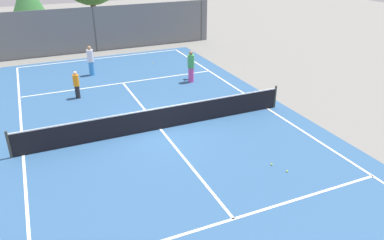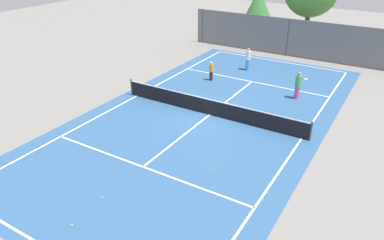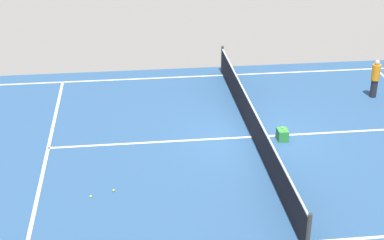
{
  "view_description": "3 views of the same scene",
  "coord_description": "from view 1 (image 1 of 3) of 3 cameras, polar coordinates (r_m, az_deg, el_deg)",
  "views": [
    {
      "loc": [
        -4.61,
        -13.83,
        7.31
      ],
      "look_at": [
        0.78,
        -1.63,
        0.99
      ],
      "focal_mm": 35.17,
      "sensor_mm": 36.0,
      "label": 1
    },
    {
      "loc": [
        9.21,
        -17.28,
        9.58
      ],
      "look_at": [
        0.66,
        -3.12,
        1.18
      ],
      "focal_mm": 34.32,
      "sensor_mm": 36.0,
      "label": 2
    },
    {
      "loc": [
        16.24,
        -3.86,
        8.52
      ],
      "look_at": [
        -0.11,
        -1.92,
        0.66
      ],
      "focal_mm": 54.61,
      "sensor_mm": 36.0,
      "label": 3
    }
  ],
  "objects": [
    {
      "name": "ground_plane",
      "position": [
        16.31,
        -4.83,
        -1.36
      ],
      "size": [
        80.0,
        80.0,
        0.0
      ],
      "primitive_type": "plane",
      "color": "slate"
    },
    {
      "name": "court_surface",
      "position": [
        16.31,
        -4.83,
        -1.36
      ],
      "size": [
        13.0,
        25.0,
        0.01
      ],
      "color": "#2D5684",
      "rests_on": "ground_plane"
    },
    {
      "name": "tennis_net",
      "position": [
        16.09,
        -4.9,
        0.26
      ],
      "size": [
        11.9,
        0.1,
        1.1
      ],
      "color": "#333833",
      "rests_on": "ground_plane"
    },
    {
      "name": "perimeter_fence",
      "position": [
        28.78,
        -14.54,
        13.14
      ],
      "size": [
        18.0,
        0.12,
        3.2
      ],
      "color": "slate",
      "rests_on": "ground_plane"
    },
    {
      "name": "player_0",
      "position": [
        21.58,
        -0.15,
        8.18
      ],
      "size": [
        0.75,
        0.92,
        1.82
      ],
      "color": "#D14799",
      "rests_on": "ground_plane"
    },
    {
      "name": "player_1",
      "position": [
        20.15,
        -17.11,
        5.17
      ],
      "size": [
        0.31,
        0.31,
        1.44
      ],
      "color": "#232328",
      "rests_on": "ground_plane"
    },
    {
      "name": "player_2",
      "position": [
        23.54,
        -15.12,
        8.73
      ],
      "size": [
        0.38,
        0.38,
        1.79
      ],
      "color": "#388CD8",
      "rests_on": "ground_plane"
    },
    {
      "name": "ball_crate",
      "position": [
        17.09,
        -4.93,
        0.61
      ],
      "size": [
        0.42,
        0.32,
        0.43
      ],
      "color": "green",
      "rests_on": "ground_plane"
    },
    {
      "name": "tennis_ball_0",
      "position": [
        13.99,
        11.98,
        -6.6
      ],
      "size": [
        0.07,
        0.07,
        0.07
      ],
      "primitive_type": "sphere",
      "color": "#CCE533",
      "rests_on": "ground_plane"
    },
    {
      "name": "tennis_ball_2",
      "position": [
        13.72,
        14.21,
        -7.55
      ],
      "size": [
        0.07,
        0.07,
        0.07
      ],
      "primitive_type": "sphere",
      "color": "#CCE533",
      "rests_on": "ground_plane"
    },
    {
      "name": "tennis_ball_3",
      "position": [
        25.31,
        -5.94,
        8.52
      ],
      "size": [
        0.07,
        0.07,
        0.07
      ],
      "primitive_type": "sphere",
      "color": "#CCE533",
      "rests_on": "ground_plane"
    }
  ]
}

